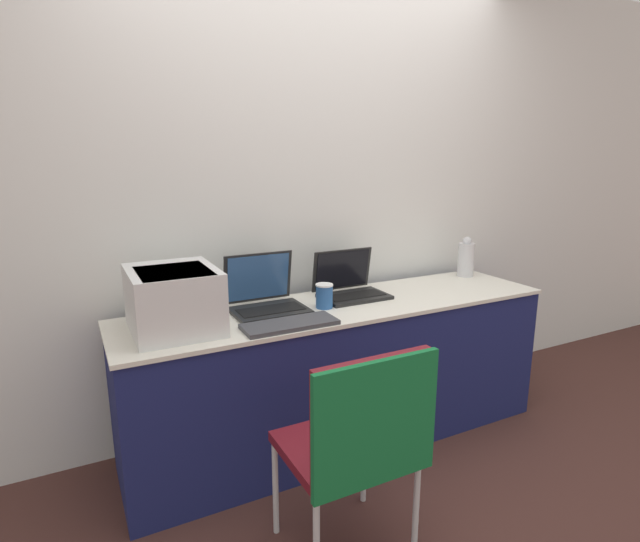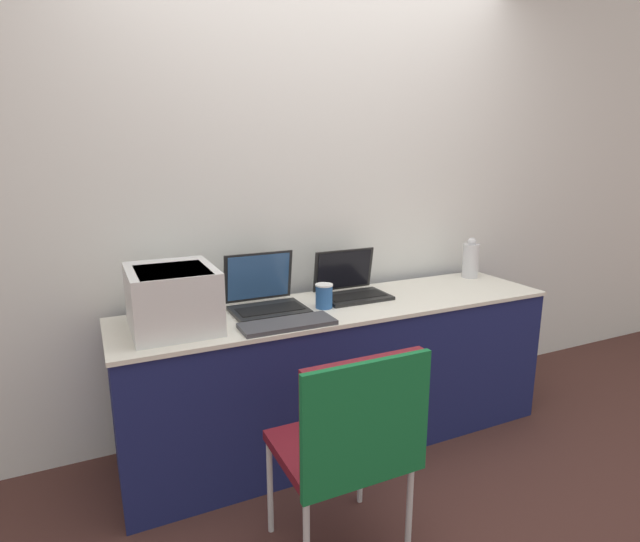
{
  "view_description": "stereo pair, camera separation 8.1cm",
  "coord_description": "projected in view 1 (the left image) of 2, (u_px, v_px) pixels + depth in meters",
  "views": [
    {
      "loc": [
        -1.23,
        -1.86,
        1.51
      ],
      "look_at": [
        -0.12,
        0.3,
        0.94
      ],
      "focal_mm": 28.0,
      "sensor_mm": 36.0,
      "label": 1
    },
    {
      "loc": [
        -1.16,
        -1.89,
        1.51
      ],
      "look_at": [
        -0.12,
        0.3,
        0.94
      ],
      "focal_mm": 28.0,
      "sensor_mm": 36.0,
      "label": 2
    }
  ],
  "objects": [
    {
      "name": "chair",
      "position": [
        360.0,
        435.0,
        1.76
      ],
      "size": [
        0.48,
        0.43,
        0.86
      ],
      "color": "maroon",
      "rests_on": "ground_plane"
    },
    {
      "name": "laptop_left",
      "position": [
        265.0,
        298.0,
        2.46
      ],
      "size": [
        0.36,
        0.31,
        0.27
      ],
      "color": "black",
      "rests_on": "table"
    },
    {
      "name": "laptop_right",
      "position": [
        350.0,
        286.0,
        2.69
      ],
      "size": [
        0.35,
        0.27,
        0.24
      ],
      "color": "black",
      "rests_on": "table"
    },
    {
      "name": "printer",
      "position": [
        174.0,
        297.0,
        2.15
      ],
      "size": [
        0.36,
        0.42,
        0.27
      ],
      "color": "silver",
      "rests_on": "table"
    },
    {
      "name": "table",
      "position": [
        342.0,
        372.0,
        2.65
      ],
      "size": [
        2.28,
        0.57,
        0.76
      ],
      "color": "#191E51",
      "rests_on": "ground_plane"
    },
    {
      "name": "metal_pitcher",
      "position": [
        466.0,
        258.0,
        3.12
      ],
      "size": [
        0.1,
        0.1,
        0.25
      ],
      "color": "silver",
      "rests_on": "table"
    },
    {
      "name": "wall_back",
      "position": [
        309.0,
        193.0,
        2.78
      ],
      "size": [
        8.0,
        0.05,
        2.6
      ],
      "color": "silver",
      "rests_on": "ground_plane"
    },
    {
      "name": "coffee_cup",
      "position": [
        324.0,
        296.0,
        2.49
      ],
      "size": [
        0.09,
        0.09,
        0.12
      ],
      "color": "#285699",
      "rests_on": "table"
    },
    {
      "name": "external_keyboard",
      "position": [
        290.0,
        324.0,
        2.23
      ],
      "size": [
        0.43,
        0.16,
        0.02
      ],
      "color": "#3D3D42",
      "rests_on": "table"
    },
    {
      "name": "ground_plane",
      "position": [
        368.0,
        463.0,
        2.5
      ],
      "size": [
        14.0,
        14.0,
        0.0
      ],
      "primitive_type": "plane",
      "color": "#472823"
    }
  ]
}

